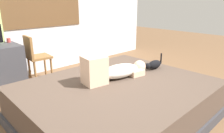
{
  "coord_description": "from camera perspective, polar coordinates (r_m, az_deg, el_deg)",
  "views": [
    {
      "loc": [
        -1.67,
        -1.67,
        1.44
      ],
      "look_at": [
        0.06,
        0.14,
        0.64
      ],
      "focal_mm": 32.86,
      "sensor_mm": 36.0,
      "label": 1
    }
  ],
  "objects": [
    {
      "name": "chair_by_desk",
      "position": [
        3.96,
        -20.65,
        2.99
      ],
      "size": [
        0.41,
        0.41,
        0.86
      ],
      "color": "brown",
      "rests_on": "ground"
    },
    {
      "name": "cat",
      "position": [
        3.05,
        11.51,
        0.51
      ],
      "size": [
        0.36,
        0.13,
        0.21
      ],
      "color": "black",
      "rests_on": "bed"
    },
    {
      "name": "ground_plane",
      "position": [
        2.77,
        1.06,
        -13.59
      ],
      "size": [
        16.0,
        16.0,
        0.0
      ],
      "primitive_type": "plane",
      "color": "brown"
    },
    {
      "name": "back_wall_with_window",
      "position": [
        4.4,
        -22.34,
        16.63
      ],
      "size": [
        6.4,
        0.14,
        2.9
      ],
      "color": "silver",
      "rests_on": "ground"
    },
    {
      "name": "cup",
      "position": [
        4.09,
        -26.82,
        6.55
      ],
      "size": [
        0.07,
        0.07,
        0.08
      ],
      "primitive_type": "cylinder",
      "color": "#B23D38",
      "rests_on": "desk"
    },
    {
      "name": "bed",
      "position": [
        2.59,
        1.49,
        -9.84
      ],
      "size": [
        2.24,
        1.87,
        0.49
      ],
      "color": "#38383D",
      "rests_on": "ground"
    },
    {
      "name": "person_lying",
      "position": [
        2.6,
        0.5,
        -1.06
      ],
      "size": [
        0.94,
        0.39,
        0.34
      ],
      "color": "silver",
      "rests_on": "bed"
    }
  ]
}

